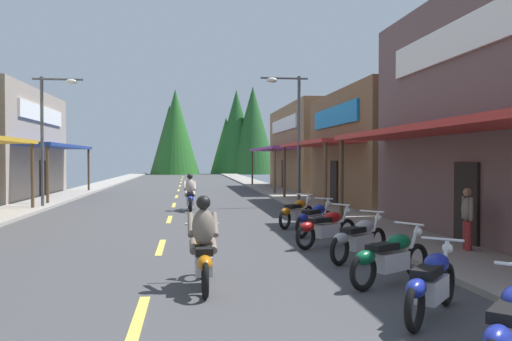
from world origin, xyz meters
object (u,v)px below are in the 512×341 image
at_px(motorcycle_parked_right_3, 359,238).
at_px(pedestrian_waiting, 468,217).
at_px(rider_cruising_trailing, 190,195).
at_px(motorcycle_parked_right_4, 326,227).
at_px(streetlamp_right, 292,121).
at_px(motorcycle_parked_right_6, 296,212).
at_px(motorcycle_parked_right_2, 390,257).
at_px(motorcycle_parked_right_5, 315,218).
at_px(streetlamp_left, 50,122).
at_px(rider_cruising_lead, 203,249).
at_px(motorcycle_parked_right_1, 432,283).

bearing_deg(motorcycle_parked_right_3, pedestrian_waiting, -32.80).
bearing_deg(pedestrian_waiting, rider_cruising_trailing, 127.56).
height_order(motorcycle_parked_right_4, pedestrian_waiting, pedestrian_waiting).
relative_size(motorcycle_parked_right_3, pedestrian_waiting, 1.12).
relative_size(streetlamp_right, motorcycle_parked_right_6, 3.56).
relative_size(motorcycle_parked_right_2, motorcycle_parked_right_3, 1.09).
height_order(motorcycle_parked_right_2, motorcycle_parked_right_5, same).
bearing_deg(streetlamp_left, streetlamp_right, -2.99).
relative_size(rider_cruising_trailing, pedestrian_waiting, 1.40).
distance_m(motorcycle_parked_right_5, rider_cruising_trailing, 8.50).
bearing_deg(motorcycle_parked_right_4, pedestrian_waiting, -60.91).
relative_size(streetlamp_left, rider_cruising_lead, 2.71).
xyz_separation_m(motorcycle_parked_right_1, motorcycle_parked_right_2, (0.18, 1.94, 0.00)).
bearing_deg(motorcycle_parked_right_1, motorcycle_parked_right_3, 36.93).
relative_size(motorcycle_parked_right_5, pedestrian_waiting, 1.07).
height_order(rider_cruising_trailing, pedestrian_waiting, rider_cruising_trailing).
relative_size(motorcycle_parked_right_2, rider_cruising_lead, 0.88).
distance_m(streetlamp_left, pedestrian_waiting, 18.18).
xyz_separation_m(streetlamp_right, motorcycle_parked_right_4, (-1.27, -10.97, -3.41)).
bearing_deg(pedestrian_waiting, motorcycle_parked_right_2, -129.51).
relative_size(motorcycle_parked_right_5, motorcycle_parked_right_6, 0.98).
bearing_deg(streetlamp_right, streetlamp_left, 177.01).
bearing_deg(streetlamp_left, motorcycle_parked_right_1, -62.01).
xyz_separation_m(motorcycle_parked_right_3, pedestrian_waiting, (2.64, 0.32, 0.39)).
height_order(motorcycle_parked_right_2, motorcycle_parked_right_6, same).
bearing_deg(rider_cruising_lead, motorcycle_parked_right_4, -39.83).
bearing_deg(rider_cruising_lead, rider_cruising_trailing, 0.12).
height_order(motorcycle_parked_right_5, rider_cruising_lead, rider_cruising_lead).
height_order(streetlamp_left, motorcycle_parked_right_1, streetlamp_left).
bearing_deg(motorcycle_parked_right_1, motorcycle_parked_right_4, 40.49).
xyz_separation_m(motorcycle_parked_right_2, motorcycle_parked_right_6, (-0.04, 7.88, 0.00)).
relative_size(motorcycle_parked_right_3, rider_cruising_trailing, 0.80).
distance_m(motorcycle_parked_right_2, motorcycle_parked_right_4, 4.04).
relative_size(motorcycle_parked_right_3, motorcycle_parked_right_4, 0.92).
height_order(motorcycle_parked_right_3, motorcycle_parked_right_5, same).
bearing_deg(motorcycle_parked_right_3, rider_cruising_trailing, 67.35).
relative_size(rider_cruising_lead, pedestrian_waiting, 1.40).
relative_size(motorcycle_parked_right_1, motorcycle_parked_right_6, 1.00).
bearing_deg(rider_cruising_trailing, motorcycle_parked_right_2, -168.09).
distance_m(motorcycle_parked_right_4, motorcycle_parked_right_5, 2.01).
bearing_deg(motorcycle_parked_right_2, motorcycle_parked_right_5, 57.18).
bearing_deg(motorcycle_parked_right_6, motorcycle_parked_right_2, -138.30).
distance_m(motorcycle_parked_right_3, rider_cruising_trailing, 12.14).
distance_m(streetlamp_left, motorcycle_parked_right_6, 12.63).
bearing_deg(streetlamp_left, pedestrian_waiting, -46.82).
bearing_deg(motorcycle_parked_right_5, motorcycle_parked_right_3, -136.90).
distance_m(motorcycle_parked_right_1, rider_cruising_trailing, 16.05).
xyz_separation_m(streetlamp_left, rider_cruising_lead, (6.26, -15.39, -3.16)).
xyz_separation_m(streetlamp_left, motorcycle_parked_right_3, (9.63, -13.40, -3.33)).
bearing_deg(motorcycle_parked_right_5, motorcycle_parked_right_4, -142.90).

